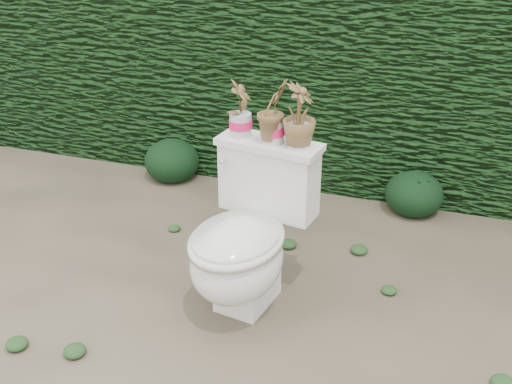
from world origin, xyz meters
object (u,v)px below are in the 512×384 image
(potted_plant_left, at_px, (240,110))
(potted_plant_center, at_px, (273,113))
(potted_plant_right, at_px, (299,118))
(toilet, at_px, (245,242))

(potted_plant_left, distance_m, potted_plant_center, 0.17)
(potted_plant_center, distance_m, potted_plant_right, 0.13)
(potted_plant_left, relative_size, potted_plant_right, 0.91)
(potted_plant_right, bearing_deg, toilet, 135.25)
(potted_plant_center, relative_size, potted_plant_right, 1.01)
(potted_plant_right, bearing_deg, potted_plant_left, 76.99)
(toilet, bearing_deg, potted_plant_left, 122.56)
(toilet, xyz_separation_m, potted_plant_left, (-0.11, 0.26, 0.55))
(toilet, relative_size, potted_plant_right, 2.73)
(potted_plant_center, xyz_separation_m, potted_plant_right, (0.13, -0.02, -0.00))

